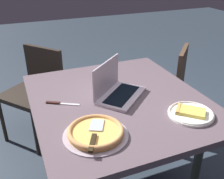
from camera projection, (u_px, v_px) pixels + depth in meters
The scene contains 7 objects.
dining_table at pixel (118, 108), 1.73m from camera, with size 1.19×1.09×0.77m.
laptop at pixel (116, 89), 1.70m from camera, with size 0.40×0.41×0.23m.
pizza_plate at pixel (191, 113), 1.51m from camera, with size 0.26×0.26×0.04m.
pizza_tray at pixel (96, 132), 1.33m from camera, with size 0.34×0.34×0.04m.
table_knife at pixel (59, 103), 1.63m from camera, with size 0.12×0.20×0.01m.
chair_near at pixel (36, 87), 2.43m from camera, with size 0.63×0.63×0.85m.
chair_far at pixel (167, 83), 2.53m from camera, with size 0.59×0.59×0.85m.
Camera 1 is at (-1.36, 0.59, 1.60)m, focal length 41.88 mm.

